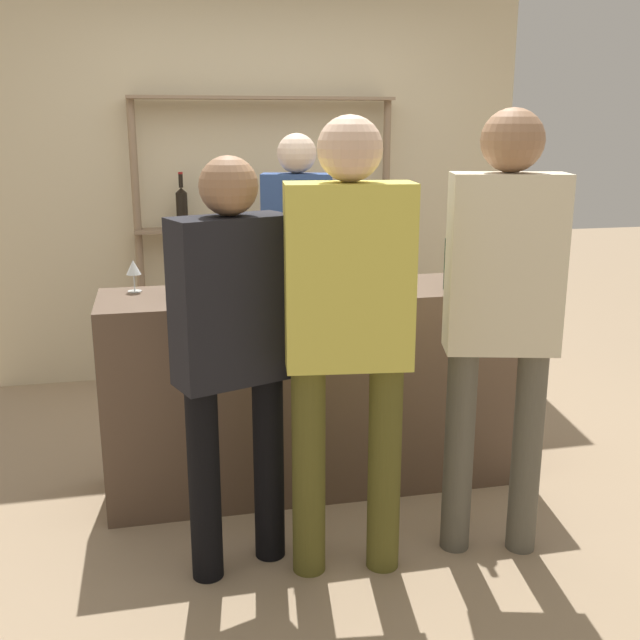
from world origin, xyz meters
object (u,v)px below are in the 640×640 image
customer_center (348,318)px  counter_bottle_0 (261,266)px  counter_bottle_1 (453,258)px  counter_bottle_5 (242,268)px  customer_right (502,301)px  counter_bottle_4 (303,257)px  wine_glass (133,269)px  server_behind_counter (297,254)px  ice_bucket (194,273)px  customer_left (233,339)px  counter_bottle_2 (286,264)px  counter_bottle_3 (319,258)px  cork_jar (361,271)px

customer_center → counter_bottle_0: bearing=25.9°
counter_bottle_1 → counter_bottle_5: 0.97m
counter_bottle_5 → customer_right: customer_right is taller
counter_bottle_1 → counter_bottle_4: (-0.66, 0.25, -0.01)m
wine_glass → counter_bottle_0: bearing=-24.0°
server_behind_counter → ice_bucket: bearing=-23.5°
counter_bottle_5 → counter_bottle_4: bearing=25.7°
server_behind_counter → counter_bottle_1: bearing=45.4°
customer_left → counter_bottle_0: bearing=-38.6°
customer_right → counter_bottle_2: bearing=61.7°
counter_bottle_4 → customer_right: (0.60, -0.87, -0.04)m
counter_bottle_0 → counter_bottle_5: bearing=134.4°
counter_bottle_2 → counter_bottle_4: size_ratio=1.04×
counter_bottle_3 → wine_glass: bearing=172.3°
ice_bucket → wine_glass: bearing=161.6°
counter_bottle_5 → customer_right: 1.17m
counter_bottle_4 → customer_left: customer_left is taller
server_behind_counter → customer_center: 1.60m
counter_bottle_2 → customer_right: 0.99m
counter_bottle_3 → ice_bucket: 0.58m
customer_right → customer_center: size_ratio=1.02×
counter_bottle_4 → customer_right: 1.06m
customer_right → customer_center: 0.62m
counter_bottle_0 → server_behind_counter: size_ratio=0.22×
counter_bottle_2 → counter_bottle_5: bearing=164.6°
counter_bottle_1 → counter_bottle_5: bearing=174.3°
counter_bottle_0 → counter_bottle_3: (0.29, 0.13, 0.00)m
counter_bottle_4 → customer_right: size_ratio=0.19×
counter_bottle_3 → counter_bottle_4: counter_bottle_3 is taller
customer_center → ice_bucket: bearing=39.0°
wine_glass → customer_right: bearing=-32.7°
counter_bottle_2 → server_behind_counter: (0.23, 0.91, -0.11)m
customer_left → customer_right: size_ratio=0.91×
counter_bottle_1 → wine_glass: (-1.44, 0.26, -0.04)m
ice_bucket → server_behind_counter: server_behind_counter is taller
wine_glass → customer_center: (0.78, -0.91, -0.05)m
cork_jar → server_behind_counter: size_ratio=0.09×
counter_bottle_4 → customer_right: bearing=-55.3°
customer_left → server_behind_counter: 1.58m
counter_bottle_0 → customer_right: bearing=-37.6°
ice_bucket → cork_jar: bearing=-0.9°
counter_bottle_5 → customer_right: size_ratio=0.18×
cork_jar → customer_left: bearing=-134.5°
counter_bottle_3 → customer_right: bearing=-54.9°
counter_bottle_4 → counter_bottle_0: bearing=-135.7°
ice_bucket → cork_jar: (0.78, -0.01, -0.02)m
counter_bottle_2 → counter_bottle_3: (0.18, 0.11, 0.00)m
counter_bottle_1 → customer_left: 1.22m
counter_bottle_0 → wine_glass: counter_bottle_0 is taller
counter_bottle_2 → cork_jar: bearing=17.3°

